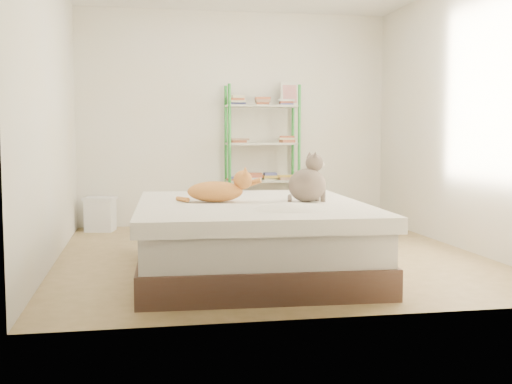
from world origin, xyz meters
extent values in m
cube|color=tan|center=(0.00, 0.00, 0.00)|extent=(3.80, 4.20, 0.01)
cube|color=white|center=(0.00, 2.10, 1.30)|extent=(3.80, 0.01, 2.60)
cube|color=white|center=(0.00, -2.10, 1.30)|extent=(3.80, 0.01, 2.60)
cube|color=white|center=(-1.90, 0.00, 1.30)|extent=(0.01, 4.20, 2.60)
cube|color=white|center=(1.90, 0.00, 1.30)|extent=(0.01, 4.20, 2.60)
cube|color=brown|center=(-0.30, -0.73, 0.11)|extent=(1.83, 2.24, 0.22)
cube|color=silver|center=(-0.30, -0.73, 0.34)|extent=(1.77, 2.18, 0.24)
cube|color=white|center=(-0.30, -0.73, 0.51)|extent=(1.87, 2.29, 0.11)
cylinder|color=#2D8D34|center=(-0.12, 1.72, 0.85)|extent=(0.04, 0.04, 1.70)
cylinder|color=#2D8D34|center=(-0.12, 2.04, 0.85)|extent=(0.04, 0.04, 1.70)
cylinder|color=#2D8D34|center=(0.72, 1.72, 0.85)|extent=(0.04, 0.04, 1.70)
cylinder|color=#2D8D34|center=(0.72, 2.04, 0.85)|extent=(0.04, 0.04, 1.70)
cube|color=beige|center=(0.30, 1.88, 0.10)|extent=(0.86, 0.34, 0.02)
cube|color=beige|center=(0.30, 1.88, 0.55)|extent=(0.86, 0.34, 0.02)
cube|color=beige|center=(0.30, 1.88, 1.00)|extent=(0.86, 0.34, 0.02)
cube|color=beige|center=(0.30, 1.88, 1.45)|extent=(0.86, 0.34, 0.02)
cube|color=#B9583A|center=(0.00, 1.88, 0.16)|extent=(0.20, 0.16, 0.09)
cube|color=#B9583A|center=(0.30, 1.88, 0.16)|extent=(0.20, 0.16, 0.09)
cube|color=#B9583A|center=(0.60, 1.88, 0.16)|extent=(0.20, 0.16, 0.09)
cube|color=#B9583A|center=(0.00, 1.88, 0.61)|extent=(0.20, 0.16, 0.09)
cube|color=#B9583A|center=(0.20, 1.88, 0.61)|extent=(0.20, 0.16, 0.09)
cube|color=#B9583A|center=(0.40, 1.88, 0.61)|extent=(0.20, 0.16, 0.09)
cube|color=#B9583A|center=(0.60, 1.88, 0.61)|extent=(0.20, 0.16, 0.09)
cube|color=#B9583A|center=(0.00, 1.88, 1.06)|extent=(0.20, 0.16, 0.09)
cube|color=#B9583A|center=(0.60, 1.88, 1.06)|extent=(0.20, 0.16, 0.09)
cube|color=#B9583A|center=(0.00, 1.88, 1.51)|extent=(0.20, 0.16, 0.09)
cube|color=#B9583A|center=(0.30, 1.88, 1.51)|extent=(0.20, 0.16, 0.09)
cube|color=#B9583A|center=(0.60, 1.88, 1.51)|extent=(0.20, 0.16, 0.09)
cube|color=silver|center=(0.65, 1.93, 1.60)|extent=(0.22, 0.06, 0.28)
cube|color=red|center=(0.65, 1.92, 1.60)|extent=(0.17, 0.04, 0.22)
cube|color=#A37443|center=(0.93, 1.36, 0.17)|extent=(0.50, 0.41, 0.34)
cube|color=#5A1D7D|center=(0.94, 1.17, 0.16)|extent=(0.29, 0.02, 0.07)
cube|color=#A37443|center=(0.93, 1.17, 0.34)|extent=(0.49, 0.17, 0.11)
cube|color=white|center=(-1.62, 1.79, 0.18)|extent=(0.36, 0.33, 0.36)
cube|color=white|center=(-1.62, 1.79, 0.38)|extent=(0.39, 0.36, 0.03)
camera|label=1|loc=(-1.17, -5.74, 1.09)|focal=45.00mm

